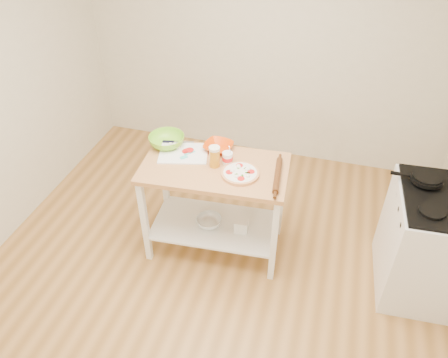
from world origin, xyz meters
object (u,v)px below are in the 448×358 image
skillet (426,178)px  green_bowl (167,141)px  cutting_board (183,153)px  spatula (187,155)px  knife (174,142)px  rolling_pin (278,175)px  yogurt_tub (227,158)px  orange_bowl (218,147)px  pizza (240,173)px  shelf_bin (241,225)px  gas_stove (430,243)px  prep_island (215,191)px  beer_pint (215,157)px  shelf_glass_bowl (209,221)px

skillet → green_bowl: bearing=-178.9°
cutting_board → spatula: cutting_board is taller
knife → rolling_pin: 0.98m
skillet → yogurt_tub: size_ratio=2.07×
skillet → rolling_pin: 1.10m
orange_bowl → green_bowl: (-0.44, -0.06, 0.02)m
spatula → orange_bowl: orange_bowl is taller
orange_bowl → spatula: bearing=-142.6°
pizza → yogurt_tub: bearing=139.1°
skillet → shelf_bin: skillet is taller
knife → yogurt_tub: (0.52, -0.15, 0.03)m
gas_stove → rolling_pin: gas_stove is taller
spatula → shelf_bin: spatula is taller
prep_island → green_bowl: green_bowl is taller
cutting_board → orange_bowl: (0.27, 0.14, 0.02)m
knife → beer_pint: bearing=-38.2°
gas_stove → green_bowl: (-2.23, 0.13, 0.47)m
gas_stove → yogurt_tub: gas_stove is taller
cutting_board → shelf_glass_bowl: size_ratio=2.03×
shelf_bin → pizza: bearing=-109.3°
prep_island → orange_bowl: (-0.04, 0.24, 0.28)m
gas_stove → rolling_pin: bearing=179.3°
orange_bowl → rolling_pin: 0.60m
beer_pint → shelf_bin: 0.71m
skillet → pizza: bearing=-169.2°
yogurt_tub → cutting_board: bearing=175.5°
cutting_board → spatula: 0.06m
prep_island → spatula: 0.38m
shelf_glass_bowl → rolling_pin: bearing=0.8°
spatula → shelf_glass_bowl: 0.66m
rolling_pin → shelf_bin: (-0.27, 0.00, -0.61)m
green_bowl → yogurt_tub: size_ratio=1.65×
spatula → rolling_pin: (0.77, -0.08, 0.01)m
gas_stove → beer_pint: size_ratio=6.25×
rolling_pin → prep_island: bearing=179.1°
prep_island → beer_pint: size_ratio=6.88×
shelf_bin → rolling_pin: bearing=-0.2°
yogurt_tub → shelf_glass_bowl: yogurt_tub is taller
beer_pint → shelf_glass_bowl: beer_pint is taller
cutting_board → shelf_glass_bowl: 0.67m
pizza → knife: (-0.66, 0.27, 0.00)m
skillet → shelf_glass_bowl: 1.79m
gas_stove → orange_bowl: 1.86m
shelf_bin → spatula: bearing=171.2°
knife → shelf_bin: size_ratio=2.29×
beer_pint → shelf_bin: bearing=-4.3°
gas_stove → shelf_bin: 1.52m
shelf_glass_bowl → knife: bearing=147.6°
orange_bowl → yogurt_tub: (0.13, -0.17, 0.02)m
prep_island → shelf_glass_bowl: bearing=-163.0°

